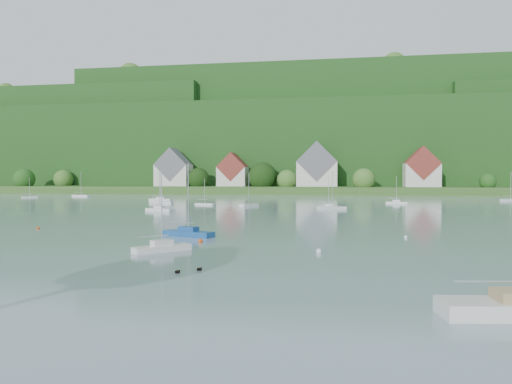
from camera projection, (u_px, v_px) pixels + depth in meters
far_shore_strip at (307, 189)px, 210.61m from camera, size 600.00×60.00×3.00m
forested_ridge at (315, 149)px, 277.51m from camera, size 620.00×181.22×69.89m
village_building_0 at (174, 171)px, 206.67m from camera, size 14.00×10.40×16.00m
village_building_1 at (233, 172)px, 204.53m from camera, size 12.00×9.36×14.00m
village_building_2 at (317, 168)px, 197.70m from camera, size 16.00×11.44×18.00m
village_building_3 at (422, 170)px, 189.12m from camera, size 13.00×10.40×15.50m
near_sailboat_1 at (188, 232)px, 54.87m from camera, size 6.25×3.56×8.14m
near_sailboat_3 at (162, 247)px, 43.68m from camera, size 4.66×4.78×7.05m
mooring_buoy_0 at (200, 242)px, 49.78m from camera, size 0.48×0.48×0.48m
mooring_buoy_1 at (319, 253)px, 42.72m from camera, size 0.50×0.50×0.50m
mooring_buoy_3 at (206, 234)px, 56.67m from camera, size 0.39×0.39×0.39m
mooring_buoy_4 at (406, 238)px, 53.42m from camera, size 0.38×0.38×0.38m
mooring_buoy_5 at (38, 229)px, 62.64m from camera, size 0.39×0.39×0.39m
duck_pair at (189, 270)px, 34.19m from camera, size 1.61×1.45×0.28m
far_sailboat_cluster at (347, 202)px, 124.94m from camera, size 191.82×68.73×8.71m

